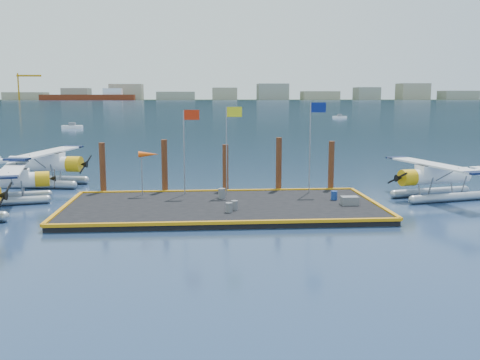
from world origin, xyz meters
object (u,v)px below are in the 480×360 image
object	(u,v)px
drum_4	(334,195)
piling_0	(103,170)
seaplane_d	(437,178)
crate	(350,201)
drum_3	(229,208)
piling_3	(279,166)
seaplane_b	(8,183)
flagpole_red	(187,139)
drum_1	(234,205)
piling_1	(165,168)
drum_5	(222,193)
flagpole_blue	(313,134)
seaplane_c	(43,166)
flagpole_yellow	(229,137)
piling_2	(226,170)
windsock	(148,155)
piling_4	(331,168)

from	to	relation	value
drum_4	piling_0	xyz separation A→B (m)	(-16.14, 4.40, 1.30)
seaplane_d	crate	distance (m)	8.16
drum_3	piling_3	xyz separation A→B (m)	(4.18, 7.78, 1.46)
seaplane_b	flagpole_red	world-z (taller)	flagpole_red
drum_3	drum_1	bearing A→B (deg)	60.11
drum_3	crate	distance (m)	8.07
crate	piling_0	xyz separation A→B (m)	(-16.71, 6.14, 1.33)
crate	flagpole_red	xyz separation A→B (m)	(-10.51, 4.54, 3.72)
drum_1	piling_1	distance (m)	8.65
drum_5	drum_3	bearing A→B (deg)	-86.90
drum_3	flagpole_blue	xyz separation A→B (m)	(6.38, 6.18, 3.99)
seaplane_d	drum_5	bearing A→B (deg)	79.11
seaplane_d	crate	bearing A→B (deg)	102.07
seaplane_c	flagpole_yellow	size ratio (longest dim) A/B	1.73
drum_3	flagpole_red	distance (m)	7.66
crate	piling_2	distance (m)	9.94
piling_0	piling_1	world-z (taller)	piling_1
seaplane_c	flagpole_red	bearing A→B (deg)	70.79
piling_2	windsock	bearing A→B (deg)	-163.85
seaplane_c	piling_1	xyz separation A→B (m)	(10.25, -5.34, 0.45)
drum_4	drum_5	bearing A→B (deg)	171.74
drum_3	windsock	distance (m)	8.55
drum_3	crate	size ratio (longest dim) A/B	0.54
piling_3	seaplane_b	bearing A→B (deg)	-175.12
flagpole_yellow	piling_3	distance (m)	4.75
piling_0	piling_2	size ratio (longest dim) A/B	1.05
seaplane_d	drum_4	distance (m)	8.14
piling_1	drum_3	bearing A→B (deg)	-60.99
seaplane_b	piling_1	world-z (taller)	piling_1
crate	seaplane_d	bearing A→B (deg)	25.30
drum_3	piling_0	xyz separation A→B (m)	(-8.82, 7.78, 1.31)
drum_3	flagpole_blue	size ratio (longest dim) A/B	0.09
piling_3	piling_4	distance (m)	4.00
piling_2	drum_3	bearing A→B (deg)	-91.36
drum_3	flagpole_yellow	xyz separation A→B (m)	(0.39, 6.18, 3.82)
piling_1	piling_3	bearing A→B (deg)	0.00
drum_5	piling_2	size ratio (longest dim) A/B	0.18
flagpole_yellow	windsock	bearing A→B (deg)	180.00
piling_1	piling_3	size ratio (longest dim) A/B	0.98
drum_1	windsock	distance (m)	8.35
seaplane_b	drum_1	distance (m)	16.37
flagpole_yellow	piling_0	bearing A→B (deg)	170.14
flagpole_blue	piling_0	world-z (taller)	flagpole_blue
drum_4	flagpole_yellow	xyz separation A→B (m)	(-6.94, 2.80, 3.81)
piling_2	drum_5	bearing A→B (deg)	-97.35
flagpole_red	windsock	size ratio (longest dim) A/B	1.92
drum_5	seaplane_c	bearing A→B (deg)	148.88
seaplane_b	flagpole_yellow	bearing A→B (deg)	77.38
seaplane_c	piling_2	bearing A→B (deg)	81.02
crate	piling_3	xyz separation A→B (m)	(-3.71, 6.14, 1.48)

